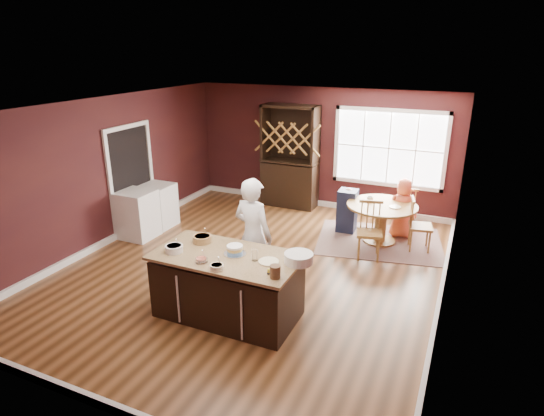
# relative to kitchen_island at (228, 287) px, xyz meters

# --- Properties ---
(room_shell) EXTENTS (7.00, 7.00, 7.00)m
(room_shell) POSITION_rel_kitchen_island_xyz_m (-0.30, 1.41, 0.91)
(room_shell) COLOR brown
(room_shell) RESTS_ON ground
(window) EXTENTS (2.36, 0.10, 1.66)m
(window) POSITION_rel_kitchen_island_xyz_m (1.20, 4.88, 1.06)
(window) COLOR white
(window) RESTS_ON room_shell
(doorway) EXTENTS (0.08, 1.26, 2.13)m
(doorway) POSITION_rel_kitchen_island_xyz_m (-3.27, 2.01, 0.59)
(doorway) COLOR white
(doorway) RESTS_ON room_shell
(kitchen_island) EXTENTS (1.98, 1.04, 0.92)m
(kitchen_island) POSITION_rel_kitchen_island_xyz_m (0.00, 0.00, 0.00)
(kitchen_island) COLOR black
(kitchen_island) RESTS_ON ground
(dining_table) EXTENTS (1.31, 1.31, 0.75)m
(dining_table) POSITION_rel_kitchen_island_xyz_m (1.41, 3.37, 0.10)
(dining_table) COLOR #956035
(dining_table) RESTS_ON ground
(baker) EXTENTS (0.72, 0.54, 1.78)m
(baker) POSITION_rel_kitchen_island_xyz_m (0.00, 0.79, 0.45)
(baker) COLOR silver
(baker) RESTS_ON ground
(layer_cake) EXTENTS (0.30, 0.30, 0.12)m
(layer_cake) POSITION_rel_kitchen_island_xyz_m (0.09, 0.07, 0.54)
(layer_cake) COLOR white
(layer_cake) RESTS_ON kitchen_island
(bowl_blue) EXTENTS (0.24, 0.24, 0.09)m
(bowl_blue) POSITION_rel_kitchen_island_xyz_m (-0.70, -0.20, 0.53)
(bowl_blue) COLOR white
(bowl_blue) RESTS_ON kitchen_island
(bowl_yellow) EXTENTS (0.26, 0.26, 0.10)m
(bowl_yellow) POSITION_rel_kitchen_island_xyz_m (-0.52, 0.22, 0.53)
(bowl_yellow) COLOR #A37C54
(bowl_yellow) RESTS_ON kitchen_island
(bowl_pink) EXTENTS (0.16, 0.16, 0.06)m
(bowl_pink) POSITION_rel_kitchen_island_xyz_m (-0.19, -0.32, 0.51)
(bowl_pink) COLOR silver
(bowl_pink) RESTS_ON kitchen_island
(bowl_olive) EXTENTS (0.17, 0.17, 0.06)m
(bowl_olive) POSITION_rel_kitchen_island_xyz_m (0.09, -0.41, 0.51)
(bowl_olive) COLOR #F2E9B5
(bowl_olive) RESTS_ON kitchen_island
(drinking_glass) EXTENTS (0.08, 0.08, 0.16)m
(drinking_glass) POSITION_rel_kitchen_island_xyz_m (0.41, 0.01, 0.56)
(drinking_glass) COLOR white
(drinking_glass) RESTS_ON kitchen_island
(dinner_plate) EXTENTS (0.27, 0.27, 0.02)m
(dinner_plate) POSITION_rel_kitchen_island_xyz_m (0.60, 0.03, 0.49)
(dinner_plate) COLOR #FFE3AE
(dinner_plate) RESTS_ON kitchen_island
(white_tub) EXTENTS (0.38, 0.38, 0.13)m
(white_tub) POSITION_rel_kitchen_island_xyz_m (0.96, 0.18, 0.55)
(white_tub) COLOR white
(white_tub) RESTS_ON kitchen_island
(stoneware_crock) EXTENTS (0.13, 0.13, 0.16)m
(stoneware_crock) POSITION_rel_kitchen_island_xyz_m (0.84, -0.31, 0.56)
(stoneware_crock) COLOR #4C281A
(stoneware_crock) RESTS_ON kitchen_island
(toy_figurine) EXTENTS (0.05, 0.05, 0.08)m
(toy_figurine) POSITION_rel_kitchen_island_xyz_m (0.74, -0.26, 0.52)
(toy_figurine) COLOR yellow
(toy_figurine) RESTS_ON kitchen_island
(rug) EXTENTS (2.58, 2.17, 0.01)m
(rug) POSITION_rel_kitchen_island_xyz_m (1.41, 3.37, -0.43)
(rug) COLOR brown
(rug) RESTS_ON ground
(chair_east) EXTENTS (0.48, 0.49, 1.00)m
(chair_east) POSITION_rel_kitchen_island_xyz_m (2.14, 3.30, 0.06)
(chair_east) COLOR olive
(chair_east) RESTS_ON ground
(chair_south) EXTENTS (0.52, 0.50, 1.03)m
(chair_south) POSITION_rel_kitchen_island_xyz_m (1.37, 2.59, 0.07)
(chair_south) COLOR brown
(chair_south) RESTS_ON ground
(chair_north) EXTENTS (0.46, 0.44, 0.95)m
(chair_north) POSITION_rel_kitchen_island_xyz_m (1.75, 4.17, 0.03)
(chair_north) COLOR brown
(chair_north) RESTS_ON ground
(seated_woman) EXTENTS (0.65, 0.50, 1.18)m
(seated_woman) POSITION_rel_kitchen_island_xyz_m (1.73, 3.79, 0.15)
(seated_woman) COLOR #D85D3C
(seated_woman) RESTS_ON ground
(high_chair) EXTENTS (0.38, 0.38, 0.90)m
(high_chair) POSITION_rel_kitchen_island_xyz_m (0.69, 3.63, 0.01)
(high_chair) COLOR black
(high_chair) RESTS_ON ground
(toddler) EXTENTS (0.18, 0.14, 0.26)m
(toddler) POSITION_rel_kitchen_island_xyz_m (0.66, 3.72, 0.37)
(toddler) COLOR #8CA5BF
(toddler) RESTS_ON high_chair
(table_plate) EXTENTS (0.22, 0.22, 0.02)m
(table_plate) POSITION_rel_kitchen_island_xyz_m (1.66, 3.31, 0.32)
(table_plate) COLOR beige
(table_plate) RESTS_ON dining_table
(table_cup) EXTENTS (0.13, 0.13, 0.09)m
(table_cup) POSITION_rel_kitchen_island_xyz_m (1.16, 3.46, 0.36)
(table_cup) COLOR silver
(table_cup) RESTS_ON dining_table
(hutch) EXTENTS (1.27, 0.53, 2.32)m
(hutch) POSITION_rel_kitchen_island_xyz_m (-0.96, 4.63, 0.72)
(hutch) COLOR #412313
(hutch) RESTS_ON ground
(washer) EXTENTS (0.64, 0.62, 0.93)m
(washer) POSITION_rel_kitchen_island_xyz_m (-2.94, 1.69, 0.03)
(washer) COLOR silver
(washer) RESTS_ON ground
(dryer) EXTENTS (0.61, 0.59, 0.89)m
(dryer) POSITION_rel_kitchen_island_xyz_m (-2.94, 2.33, 0.00)
(dryer) COLOR silver
(dryer) RESTS_ON ground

